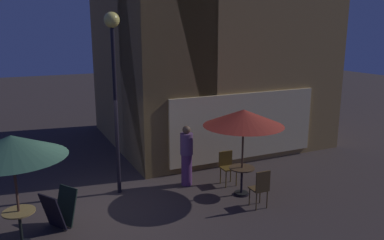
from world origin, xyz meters
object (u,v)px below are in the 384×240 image
object	(u,v)px
street_lamp_near_corner	(114,62)
cafe_table_1	(242,176)
menu_sandwich_board	(59,209)
cafe_chair_1	(261,186)
cafe_table_0	(20,223)
patio_umbrella_1	(244,118)
patron_standing_0	(187,155)
patio_umbrella_0	(12,147)
cafe_chair_0	(227,164)

from	to	relation	value
street_lamp_near_corner	cafe_table_1	xyz separation A→B (m)	(2.86, -1.49, -2.93)
menu_sandwich_board	cafe_chair_1	bearing A→B (deg)	-47.53
cafe_chair_1	menu_sandwich_board	bearing A→B (deg)	77.40
cafe_table_1	cafe_table_0	bearing A→B (deg)	-177.30
patio_umbrella_1	patron_standing_0	xyz separation A→B (m)	(-1.02, 1.22, -1.21)
cafe_table_1	street_lamp_near_corner	bearing A→B (deg)	152.58
cafe_table_0	patron_standing_0	world-z (taller)	patron_standing_0
patio_umbrella_0	patron_standing_0	bearing A→B (deg)	18.88
menu_sandwich_board	patron_standing_0	size ratio (longest dim) A/B	0.49
cafe_table_0	patron_standing_0	distance (m)	4.54
menu_sandwich_board	cafe_chair_1	xyz separation A→B (m)	(4.49, -1.12, 0.15)
street_lamp_near_corner	cafe_chair_1	world-z (taller)	street_lamp_near_corner
cafe_chair_1	patron_standing_0	bearing A→B (deg)	26.95
street_lamp_near_corner	menu_sandwich_board	world-z (taller)	street_lamp_near_corner
street_lamp_near_corner	cafe_chair_0	xyz separation A→B (m)	(2.89, -0.69, -2.88)
cafe_table_0	cafe_chair_0	xyz separation A→B (m)	(5.34, 1.05, 0.06)
street_lamp_near_corner	cafe_table_1	bearing A→B (deg)	-27.42
patio_umbrella_0	cafe_chair_0	world-z (taller)	patio_umbrella_0
menu_sandwich_board	cafe_chair_0	size ratio (longest dim) A/B	0.89
menu_sandwich_board	street_lamp_near_corner	bearing A→B (deg)	3.53
street_lamp_near_corner	patio_umbrella_0	distance (m)	3.30
patio_umbrella_1	patron_standing_0	size ratio (longest dim) A/B	1.35
street_lamp_near_corner	cafe_table_0	bearing A→B (deg)	-144.63
patio_umbrella_0	cafe_table_1	bearing A→B (deg)	2.70
cafe_chair_1	cafe_chair_0	bearing A→B (deg)	-0.16
patio_umbrella_1	cafe_chair_0	size ratio (longest dim) A/B	2.46
menu_sandwich_board	cafe_table_1	size ratio (longest dim) A/B	1.10
patio_umbrella_0	patio_umbrella_1	bearing A→B (deg)	2.70
menu_sandwich_board	cafe_chair_0	xyz separation A→B (m)	(4.54, 0.56, 0.14)
menu_sandwich_board	patio_umbrella_0	distance (m)	1.90
patio_umbrella_0	patio_umbrella_1	distance (m)	5.32
menu_sandwich_board	patron_standing_0	bearing A→B (deg)	-17.91
patron_standing_0	menu_sandwich_board	bearing A→B (deg)	-163.43
cafe_chair_0	patron_standing_0	bearing A→B (deg)	-109.98
menu_sandwich_board	cafe_chair_1	size ratio (longest dim) A/B	0.85
cafe_table_0	cafe_chair_0	bearing A→B (deg)	11.13
cafe_chair_0	cafe_chair_1	xyz separation A→B (m)	(-0.05, -1.68, 0.01)
menu_sandwich_board	patio_umbrella_1	world-z (taller)	patio_umbrella_1
cafe_chair_1	patio_umbrella_0	bearing A→B (deg)	84.60
menu_sandwich_board	patio_umbrella_0	bearing A→B (deg)	178.02
menu_sandwich_board	cafe_table_0	world-z (taller)	menu_sandwich_board
patio_umbrella_1	patron_standing_0	world-z (taller)	patio_umbrella_1
cafe_chair_1	patio_umbrella_1	bearing A→B (deg)	0.00
patio_umbrella_1	cafe_chair_0	distance (m)	1.69
street_lamp_near_corner	cafe_chair_1	bearing A→B (deg)	-39.77
cafe_table_0	street_lamp_near_corner	bearing A→B (deg)	35.37
patio_umbrella_1	cafe_chair_1	world-z (taller)	patio_umbrella_1
cafe_table_0	cafe_chair_0	distance (m)	5.44
cafe_chair_1	street_lamp_near_corner	bearing A→B (deg)	51.61
cafe_chair_0	street_lamp_near_corner	bearing A→B (deg)	-101.66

